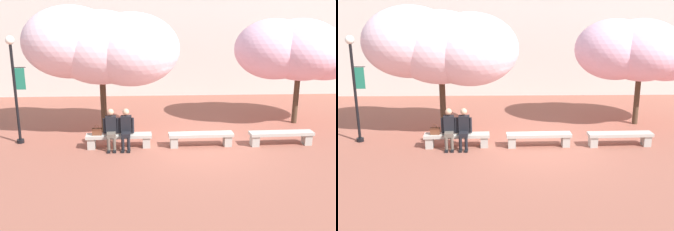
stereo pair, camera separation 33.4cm
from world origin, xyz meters
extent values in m
plane|color=#8E5142|center=(0.00, 0.00, 0.00)|extent=(100.00, 100.00, 0.00)
cube|color=beige|center=(0.00, 9.50, 3.88)|extent=(28.00, 4.00, 7.75)
cube|color=#ADA89E|center=(-2.65, 0.00, 0.40)|extent=(2.11, 0.49, 0.10)
cube|color=#ADA89E|center=(-3.53, -0.03, 0.17)|extent=(0.25, 0.35, 0.35)
cube|color=#ADA89E|center=(-1.77, 0.03, 0.17)|extent=(0.25, 0.35, 0.35)
cube|color=#ADA89E|center=(0.00, 0.00, 0.40)|extent=(2.11, 0.49, 0.10)
cube|color=#ADA89E|center=(-0.88, -0.03, 0.17)|extent=(0.25, 0.35, 0.35)
cube|color=#ADA89E|center=(0.88, 0.03, 0.17)|extent=(0.25, 0.35, 0.35)
cube|color=#ADA89E|center=(2.65, 0.00, 0.40)|extent=(2.11, 0.49, 0.10)
cube|color=#ADA89E|center=(1.77, -0.03, 0.17)|extent=(0.25, 0.35, 0.35)
cube|color=#ADA89E|center=(3.53, 0.03, 0.17)|extent=(0.25, 0.35, 0.35)
cube|color=black|center=(-2.95, -0.43, 0.03)|extent=(0.12, 0.23, 0.06)
cylinder|color=brown|center=(-2.95, -0.37, 0.24)|extent=(0.10, 0.10, 0.42)
cube|color=black|center=(-2.77, -0.41, 0.03)|extent=(0.12, 0.23, 0.06)
cylinder|color=brown|center=(-2.77, -0.35, 0.24)|extent=(0.10, 0.10, 0.42)
cube|color=brown|center=(-2.88, -0.18, 0.51)|extent=(0.31, 0.42, 0.12)
cube|color=black|center=(-2.89, 0.04, 0.78)|extent=(0.36, 0.25, 0.54)
sphere|color=tan|center=(-2.89, 0.04, 1.19)|extent=(0.21, 0.21, 0.21)
cylinder|color=black|center=(-3.10, 0.00, 0.74)|extent=(0.09, 0.09, 0.50)
cylinder|color=black|center=(-2.68, 0.04, 0.74)|extent=(0.09, 0.09, 0.50)
cube|color=black|center=(-2.51, -0.42, 0.03)|extent=(0.10, 0.22, 0.06)
cylinder|color=black|center=(-2.51, -0.36, 0.24)|extent=(0.10, 0.10, 0.42)
cube|color=black|center=(-2.33, -0.42, 0.03)|extent=(0.10, 0.22, 0.06)
cylinder|color=black|center=(-2.33, -0.36, 0.24)|extent=(0.10, 0.10, 0.42)
cube|color=black|center=(-2.41, -0.18, 0.51)|extent=(0.29, 0.40, 0.12)
cube|color=black|center=(-2.41, 0.04, 0.78)|extent=(0.34, 0.23, 0.54)
sphere|color=tan|center=(-2.41, 0.04, 1.19)|extent=(0.21, 0.21, 0.21)
cylinder|color=black|center=(-2.62, 0.02, 0.74)|extent=(0.09, 0.09, 0.50)
cylinder|color=black|center=(-2.20, 0.02, 0.74)|extent=(0.09, 0.09, 0.50)
cube|color=brown|center=(-3.34, -0.03, 0.56)|extent=(0.30, 0.14, 0.22)
cube|color=#552C1C|center=(-3.34, -0.03, 0.65)|extent=(0.30, 0.15, 0.04)
torus|color=#4A2718|center=(-3.34, -0.03, 0.72)|extent=(0.14, 0.02, 0.14)
cylinder|color=#473323|center=(-3.28, 1.61, 0.95)|extent=(0.21, 0.21, 1.90)
ellipsoid|color=#F4CCDB|center=(-3.28, 1.61, 3.05)|extent=(3.35, 3.01, 2.51)
ellipsoid|color=#F4CCDB|center=(-4.31, 1.73, 3.23)|extent=(3.29, 3.13, 2.47)
ellipsoid|color=#F4CCDB|center=(-2.26, 1.59, 2.99)|extent=(3.35, 3.17, 2.51)
cylinder|color=#473323|center=(3.99, 2.48, 0.84)|extent=(0.21, 0.21, 1.68)
ellipsoid|color=#EFB7D1|center=(3.99, 2.48, 2.85)|extent=(3.05, 3.29, 2.29)
ellipsoid|color=#EFB7D1|center=(3.04, 2.55, 2.86)|extent=(2.99, 2.87, 2.24)
ellipsoid|color=#EFB7D1|center=(4.95, 2.63, 2.68)|extent=(2.67, 2.77, 2.00)
cylinder|color=black|center=(-5.98, 0.62, 0.06)|extent=(0.24, 0.24, 0.12)
cylinder|color=black|center=(-5.98, 0.62, 1.63)|extent=(0.09, 0.09, 3.25)
sphere|color=white|center=(-5.98, 0.62, 3.39)|extent=(0.28, 0.28, 0.28)
cylinder|color=black|center=(-5.78, 0.62, 2.54)|extent=(0.40, 0.02, 0.02)
cube|color=#1E7056|center=(-5.78, 0.62, 2.17)|extent=(0.30, 0.02, 0.70)
camera|label=1|loc=(-1.66, -12.02, 4.45)|focal=42.00mm
camera|label=2|loc=(-1.33, -12.03, 4.45)|focal=42.00mm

